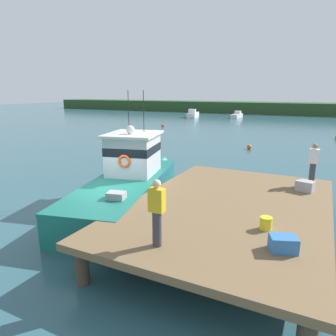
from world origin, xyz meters
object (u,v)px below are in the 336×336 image
at_px(crate_stack_near_edge, 305,186).
at_px(mooring_buoy_outer, 163,126).
at_px(deckhand_further_back, 313,163).
at_px(bait_bucket, 266,223).
at_px(deckhand_by_the_boat, 157,212).
at_px(moored_boat_far_left, 237,115).
at_px(moored_boat_mid_harbor, 192,115).
at_px(crate_stack_mid_dock, 283,244).
at_px(main_fishing_boat, 129,181).
at_px(mooring_buoy_inshore, 249,147).

xyz_separation_m(crate_stack_near_edge, mooring_buoy_outer, (-19.29, 25.66, -1.21)).
bearing_deg(deckhand_further_back, bait_bucket, -100.11).
relative_size(deckhand_by_the_boat, moored_boat_far_left, 0.34).
bearing_deg(deckhand_further_back, moored_boat_mid_harbor, 117.94).
bearing_deg(crate_stack_mid_dock, main_fishing_boat, 150.96).
height_order(deckhand_further_back, mooring_buoy_outer, deckhand_further_back).
distance_m(crate_stack_near_edge, mooring_buoy_outer, 32.12).
height_order(deckhand_by_the_boat, deckhand_further_back, same).
distance_m(main_fishing_boat, bait_bucket, 6.68).
height_order(main_fishing_boat, moored_boat_mid_harbor, main_fishing_boat).
relative_size(moored_boat_mid_harbor, mooring_buoy_outer, 16.81).
relative_size(main_fishing_boat, bait_bucket, 29.27).
distance_m(moored_boat_mid_harbor, mooring_buoy_inshore, 32.64).
height_order(deckhand_by_the_boat, moored_boat_far_left, deckhand_by_the_boat).
bearing_deg(mooring_buoy_outer, main_fishing_boat, -65.17).
relative_size(crate_stack_mid_dock, deckhand_by_the_boat, 0.37).
relative_size(main_fishing_boat, moored_boat_mid_harbor, 1.62).
distance_m(moored_boat_far_left, mooring_buoy_inshore, 32.41).
height_order(main_fishing_boat, bait_bucket, main_fishing_boat).
bearing_deg(bait_bucket, moored_boat_mid_harbor, 114.44).
bearing_deg(crate_stack_mid_dock, deckhand_by_the_boat, -158.34).
bearing_deg(deckhand_by_the_boat, crate_stack_near_edge, 64.79).
bearing_deg(deckhand_by_the_boat, moored_boat_far_left, 102.34).
xyz_separation_m(deckhand_by_the_boat, moored_boat_mid_harbor, (-18.85, 48.28, -1.53)).
bearing_deg(main_fishing_boat, moored_boat_far_left, 98.86).
bearing_deg(mooring_buoy_outer, bait_bucket, -57.92).
xyz_separation_m(bait_bucket, deckhand_by_the_boat, (-2.14, -2.08, 0.69)).
bearing_deg(deckhand_further_back, deckhand_by_the_boat, -113.29).
xyz_separation_m(moored_boat_far_left, mooring_buoy_inshore, (9.04, -31.13, -0.22)).
relative_size(crate_stack_near_edge, moored_boat_mid_harbor, 0.10).
xyz_separation_m(bait_bucket, mooring_buoy_outer, (-18.58, 29.64, -1.19)).
bearing_deg(crate_stack_near_edge, main_fishing_boat, -169.23).
distance_m(deckhand_by_the_boat, moored_boat_mid_harbor, 51.85).
distance_m(bait_bucket, mooring_buoy_inshore, 18.68).
bearing_deg(crate_stack_mid_dock, crate_stack_near_edge, 88.16).
distance_m(crate_stack_mid_dock, mooring_buoy_outer, 36.15).
height_order(moored_boat_far_left, moored_boat_mid_harbor, moored_boat_mid_harbor).
distance_m(main_fishing_boat, crate_stack_mid_dock, 7.63).
height_order(main_fishing_boat, moored_boat_far_left, main_fishing_boat).
distance_m(bait_bucket, deckhand_further_back, 5.08).
xyz_separation_m(main_fishing_boat, deckhand_by_the_boat, (3.97, -4.77, 1.05)).
height_order(crate_stack_near_edge, moored_boat_mid_harbor, crate_stack_near_edge).
relative_size(crate_stack_near_edge, mooring_buoy_inshore, 1.51).
bearing_deg(moored_boat_far_left, moored_boat_mid_harbor, -158.11).
bearing_deg(crate_stack_near_edge, moored_boat_far_left, 107.28).
height_order(main_fishing_boat, deckhand_by_the_boat, main_fishing_boat).
bearing_deg(deckhand_further_back, mooring_buoy_inshore, 111.58).
bearing_deg(main_fishing_boat, bait_bucket, -23.75).
bearing_deg(mooring_buoy_inshore, crate_stack_mid_dock, -75.69).
bearing_deg(main_fishing_boat, deckhand_by_the_boat, -50.24).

